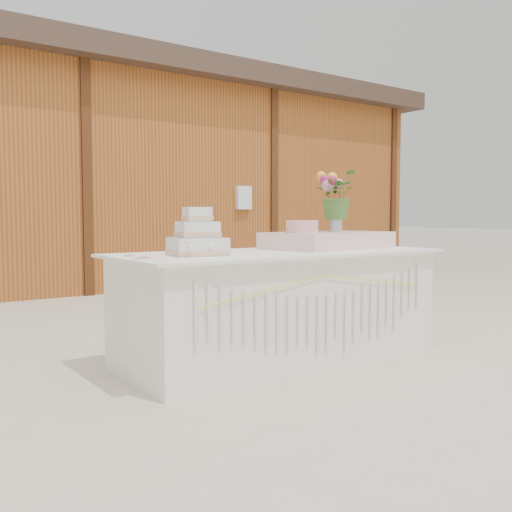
# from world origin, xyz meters

# --- Properties ---
(ground) EXTENTS (80.00, 80.00, 0.00)m
(ground) POSITION_xyz_m (0.00, 0.00, 0.00)
(ground) COLOR beige
(ground) RESTS_ON ground
(barn) EXTENTS (12.60, 4.60, 3.30)m
(barn) POSITION_xyz_m (-0.01, 5.99, 1.68)
(barn) COLOR #93551E
(barn) RESTS_ON ground
(cake_table) EXTENTS (2.40, 1.00, 0.77)m
(cake_table) POSITION_xyz_m (0.00, -0.00, 0.39)
(cake_table) COLOR white
(cake_table) RESTS_ON ground
(wedding_cake) EXTENTS (0.41, 0.41, 0.31)m
(wedding_cake) POSITION_xyz_m (-0.68, 0.01, 0.87)
(wedding_cake) COLOR silver
(wedding_cake) RESTS_ON cake_table
(pink_cake_stand) EXTENTS (0.30, 0.30, 0.22)m
(pink_cake_stand) POSITION_xyz_m (0.25, 0.05, 0.89)
(pink_cake_stand) COLOR white
(pink_cake_stand) RESTS_ON cake_table
(satin_runner) EXTENTS (1.07, 0.72, 0.13)m
(satin_runner) POSITION_xyz_m (0.55, 0.10, 0.83)
(satin_runner) COLOR #FFD1CD
(satin_runner) RESTS_ON cake_table
(flower_vase) EXTENTS (0.11, 0.11, 0.15)m
(flower_vase) POSITION_xyz_m (0.66, 0.13, 0.97)
(flower_vase) COLOR silver
(flower_vase) RESTS_ON satin_runner
(bouquet) EXTENTS (0.44, 0.42, 0.39)m
(bouquet) POSITION_xyz_m (0.66, 0.13, 1.24)
(bouquet) COLOR #3F6B2A
(bouquet) RESTS_ON flower_vase
(loose_flowers) EXTENTS (0.20, 0.33, 0.02)m
(loose_flowers) POSITION_xyz_m (-1.05, 0.04, 0.78)
(loose_flowers) COLOR pink
(loose_flowers) RESTS_ON cake_table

